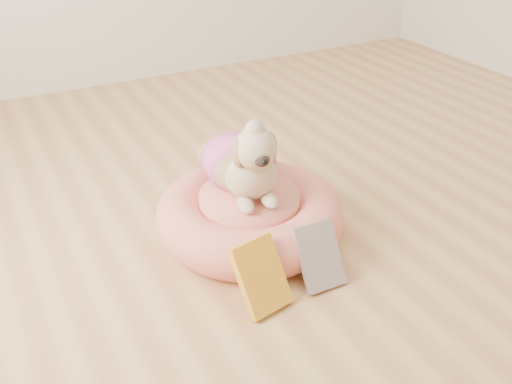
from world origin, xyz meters
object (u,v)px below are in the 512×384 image
dog (242,149)px  book_white (320,256)px  pet_bed (250,215)px  book_yellow (261,276)px

dog → book_white: bearing=-70.9°
pet_bed → dog: (-0.01, 0.04, 0.25)m
pet_bed → book_yellow: 0.38m
pet_bed → dog: size_ratio=1.57×
dog → book_yellow: 0.48m
dog → book_yellow: bearing=-102.4°
dog → book_white: (0.08, -0.39, -0.24)m
book_white → pet_bed: bearing=103.4°
pet_bed → book_white: 0.35m
pet_bed → book_yellow: book_yellow is taller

